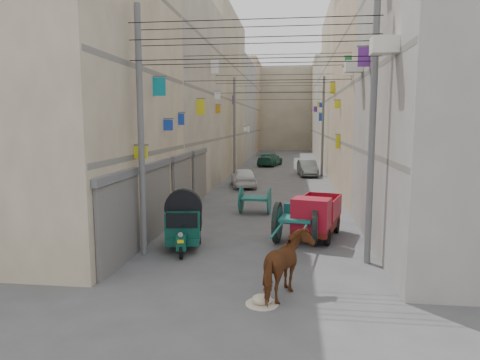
% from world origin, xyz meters
% --- Properties ---
extents(ground, '(140.00, 140.00, 0.00)m').
position_xyz_m(ground, '(0.00, 0.00, 0.00)').
color(ground, '#47484A').
rests_on(ground, ground).
extents(building_row_left, '(8.00, 62.00, 14.00)m').
position_xyz_m(building_row_left, '(-8.00, 34.13, 6.46)').
color(building_row_left, beige).
rests_on(building_row_left, ground).
extents(building_row_right, '(8.00, 62.00, 14.00)m').
position_xyz_m(building_row_right, '(8.00, 34.13, 6.46)').
color(building_row_right, '#A09A95').
rests_on(building_row_right, ground).
extents(end_cap_building, '(22.00, 10.00, 13.00)m').
position_xyz_m(end_cap_building, '(0.00, 66.00, 6.50)').
color(end_cap_building, '#B8AB91').
rests_on(end_cap_building, ground).
extents(shutters_left, '(0.18, 14.40, 2.88)m').
position_xyz_m(shutters_left, '(-3.92, 10.38, 1.49)').
color(shutters_left, '#515257').
rests_on(shutters_left, ground).
extents(signboards, '(8.22, 40.52, 5.67)m').
position_xyz_m(signboards, '(-0.01, 21.66, 3.43)').
color(signboards, '#193FAF').
rests_on(signboards, ground).
extents(ac_units, '(0.70, 6.55, 3.35)m').
position_xyz_m(ac_units, '(3.65, 7.67, 7.43)').
color(ac_units, silver).
rests_on(ac_units, ground).
extents(utility_poles, '(7.40, 22.20, 8.00)m').
position_xyz_m(utility_poles, '(0.00, 17.00, 4.00)').
color(utility_poles, '#5D5D5F').
rests_on(utility_poles, ground).
extents(overhead_cables, '(7.40, 22.52, 1.12)m').
position_xyz_m(overhead_cables, '(0.00, 14.40, 6.77)').
color(overhead_cables, black).
rests_on(overhead_cables, ground).
extents(auto_rickshaw, '(1.55, 2.33, 1.59)m').
position_xyz_m(auto_rickshaw, '(-2.45, 6.77, 0.94)').
color(auto_rickshaw, black).
rests_on(auto_rickshaw, ground).
extents(tonga_cart, '(1.75, 3.46, 1.50)m').
position_xyz_m(tonga_cart, '(1.42, 7.84, 0.78)').
color(tonga_cart, black).
rests_on(tonga_cart, ground).
extents(mini_truck, '(2.05, 3.22, 1.68)m').
position_xyz_m(mini_truck, '(2.11, 8.50, 0.80)').
color(mini_truck, black).
rests_on(mini_truck, ground).
extents(second_cart, '(1.52, 1.37, 1.27)m').
position_xyz_m(second_cart, '(-0.52, 12.85, 0.68)').
color(second_cart, '#145B55').
rests_on(second_cart, ground).
extents(feed_sack, '(0.50, 0.40, 0.25)m').
position_xyz_m(feed_sack, '(0.57, 2.51, 0.12)').
color(feed_sack, '#C0B49F').
rests_on(feed_sack, ground).
extents(horse, '(1.46, 2.13, 1.64)m').
position_xyz_m(horse, '(1.16, 3.00, 0.82)').
color(horse, maroon).
rests_on(horse, ground).
extents(distant_car_white, '(2.36, 4.11, 1.32)m').
position_xyz_m(distant_car_white, '(-2.08, 21.36, 0.66)').
color(distant_car_white, white).
rests_on(distant_car_white, ground).
extents(distant_car_grey, '(1.75, 4.02, 1.28)m').
position_xyz_m(distant_car_grey, '(2.44, 28.14, 0.64)').
color(distant_car_grey, '#585D5B').
rests_on(distant_car_grey, ground).
extents(distant_car_green, '(2.69, 4.72, 1.29)m').
position_xyz_m(distant_car_green, '(-1.09, 36.08, 0.64)').
color(distant_car_green, '#1B503D').
rests_on(distant_car_green, ground).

